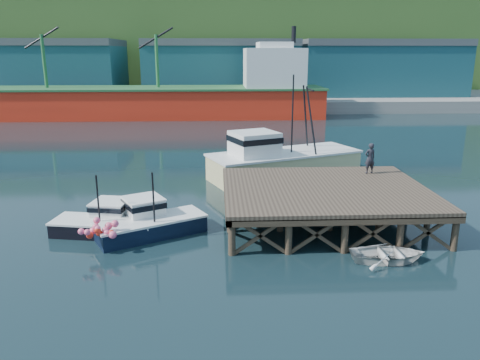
{
  "coord_description": "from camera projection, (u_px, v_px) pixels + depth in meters",
  "views": [
    {
      "loc": [
        -0.85,
        -26.41,
        9.84
      ],
      "look_at": [
        0.53,
        2.0,
        2.08
      ],
      "focal_mm": 35.0,
      "sensor_mm": 36.0,
      "label": 1
    }
  ],
  "objects": [
    {
      "name": "boat_navy",
      "position": [
        149.0,
        221.0,
        26.06
      ],
      "size": [
        6.33,
        4.76,
        3.76
      ],
      "rotation": [
        0.0,
        0.0,
        0.49
      ],
      "color": "black",
      "rests_on": "ground"
    },
    {
      "name": "warehouse_right",
      "position": [
        376.0,
        70.0,
        90.4
      ],
      "size": [
        30.0,
        16.0,
        9.0
      ],
      "primitive_type": "cube",
      "color": "#194B54",
      "rests_on": "far_quay"
    },
    {
      "name": "cargo_ship",
      "position": [
        168.0,
        96.0,
        73.07
      ],
      "size": [
        55.5,
        10.0,
        13.75
      ],
      "color": "red",
      "rests_on": "ground"
    },
    {
      "name": "warehouse_mid",
      "position": [
        221.0,
        71.0,
        89.0
      ],
      "size": [
        28.0,
        16.0,
        9.0
      ],
      "primitive_type": "cube",
      "color": "#194B54",
      "rests_on": "far_quay"
    },
    {
      "name": "trawler",
      "position": [
        281.0,
        157.0,
        37.72
      ],
      "size": [
        13.01,
        8.7,
        8.21
      ],
      "rotation": [
        0.0,
        0.0,
        0.39
      ],
      "color": "beige",
      "rests_on": "ground"
    },
    {
      "name": "dockworker",
      "position": [
        370.0,
        158.0,
        30.69
      ],
      "size": [
        0.83,
        0.64,
        2.03
      ],
      "primitive_type": "imported",
      "rotation": [
        0.0,
        0.0,
        3.37
      ],
      "color": "black",
      "rests_on": "wharf"
    },
    {
      "name": "dinghy",
      "position": [
        388.0,
        254.0,
        22.74
      ],
      "size": [
        3.68,
        2.67,
        0.75
      ],
      "primitive_type": "imported",
      "rotation": [
        0.0,
        0.0,
        1.55
      ],
      "color": "silver",
      "rests_on": "ground"
    },
    {
      "name": "far_quay",
      "position": [
        221.0,
        98.0,
        95.27
      ],
      "size": [
        160.0,
        40.0,
        2.0
      ],
      "primitive_type": "cube",
      "color": "gray",
      "rests_on": "ground"
    },
    {
      "name": "warehouse_left",
      "position": [
        34.0,
        71.0,
        87.37
      ],
      "size": [
        32.0,
        16.0,
        9.0
      ],
      "primitive_type": "cube",
      "color": "#194B54",
      "rests_on": "far_quay"
    },
    {
      "name": "hillside",
      "position": [
        220.0,
        48.0,
        121.54
      ],
      "size": [
        220.0,
        50.0,
        22.0
      ],
      "primitive_type": "cube",
      "color": "#2D511E",
      "rests_on": "ground"
    },
    {
      "name": "wharf",
      "position": [
        326.0,
        191.0,
        27.65
      ],
      "size": [
        12.0,
        10.0,
        2.62
      ],
      "color": "brown",
      "rests_on": "ground"
    },
    {
      "name": "ground",
      "position": [
        233.0,
        222.0,
        28.08
      ],
      "size": [
        300.0,
        300.0,
        0.0
      ],
      "primitive_type": "plane",
      "color": "black",
      "rests_on": "ground"
    },
    {
      "name": "boat_black",
      "position": [
        106.0,
        222.0,
        26.29
      ],
      "size": [
        6.07,
        5.04,
        3.57
      ],
      "rotation": [
        0.0,
        0.0,
        -0.18
      ],
      "color": "black",
      "rests_on": "ground"
    }
  ]
}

